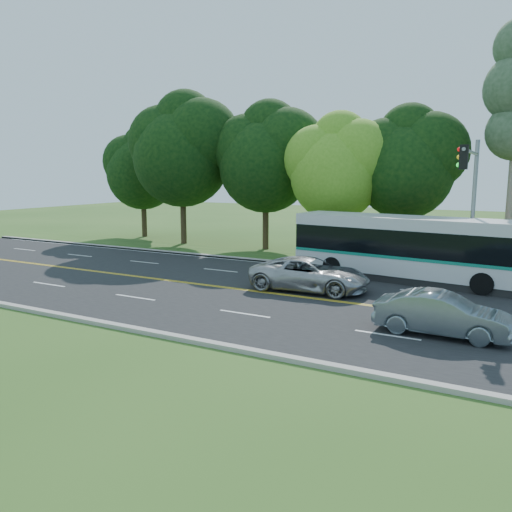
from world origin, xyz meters
The scene contains 12 objects.
ground centered at (0.00, 0.00, 0.00)m, with size 120.00×120.00×0.00m, color #2F541C.
road centered at (0.00, 0.00, 0.01)m, with size 60.00×14.00×0.02m, color black.
curb_north centered at (0.00, 7.15, 0.07)m, with size 60.00×0.30×0.15m, color #A39C93.
curb_south centered at (0.00, -7.15, 0.07)m, with size 60.00×0.30×0.15m, color #A39C93.
grass_verge centered at (0.00, 9.00, 0.05)m, with size 60.00×4.00×0.10m, color #2F541C.
lane_markings centered at (-0.09, 0.00, 0.02)m, with size 57.60×13.82×0.00m.
tree_row centered at (-5.15, 12.13, 6.73)m, with size 44.70×9.10×13.84m.
bougainvillea_hedge centered at (7.18, 8.15, 0.72)m, with size 9.50×2.25×1.50m.
traffic_signal centered at (6.49, 5.40, 4.67)m, with size 0.42×6.10×7.00m.
transit_bus centered at (4.06, 5.75, 1.61)m, with size 12.51×4.13×3.21m.
sedan centered at (6.57, -2.63, 0.74)m, with size 1.52×4.35×1.43m, color slate.
suv centered at (0.22, 1.36, 0.78)m, with size 2.53×5.48×1.52m, color #AEB0B3.
Camera 1 is at (8.68, -19.72, 5.36)m, focal length 35.00 mm.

